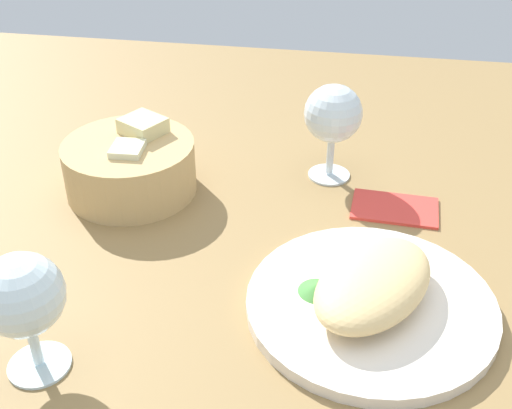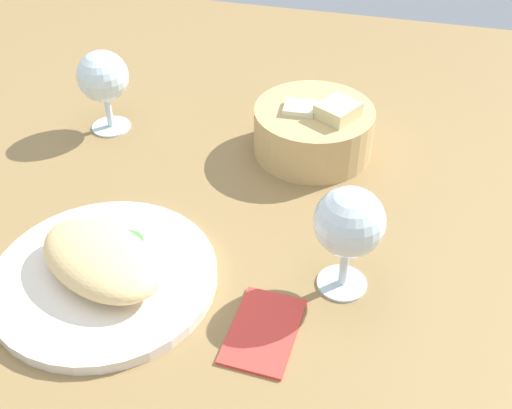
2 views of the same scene
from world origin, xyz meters
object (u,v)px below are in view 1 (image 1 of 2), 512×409
Objects in this scene: folded_napkin at (395,207)px; wine_glass_near at (333,116)px; plate at (371,305)px; wine_glass_far at (23,298)px; bread_basket at (131,165)px.

wine_glass_near is at bearing -35.16° from folded_napkin.
plate is 28.85cm from wine_glass_near.
plate is 2.05× the size of wine_glass_far.
wine_glass_near reaches higher than folded_napkin.
plate reaches higher than folded_napkin.
wine_glass_near is 1.06× the size of wine_glass_far.
wine_glass_far is (-13.14, 30.91, 7.80)cm from plate.
folded_napkin is (32.81, -33.61, -8.10)cm from wine_glass_far.
folded_napkin is (19.67, -2.70, -0.30)cm from plate.
bread_basket reaches higher than plate.
wine_glass_far is (-39.97, 24.55, -0.67)cm from wine_glass_near.
wine_glass_near is 46.92cm from wine_glass_far.
folded_napkin is at bearing -45.69° from wine_glass_far.
wine_glass_near is 1.23× the size of folded_napkin.
wine_glass_far reaches higher than plate.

